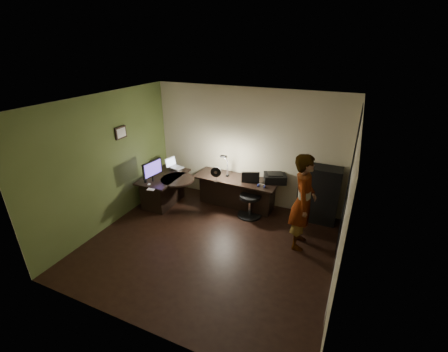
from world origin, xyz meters
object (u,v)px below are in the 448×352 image
at_px(desk_right, 236,192).
at_px(person, 303,202).
at_px(cabinet, 318,194).
at_px(monitor, 152,174).
at_px(desk_left, 165,190).
at_px(office_chair, 250,196).

xyz_separation_m(desk_right, person, (1.65, -0.86, 0.56)).
bearing_deg(cabinet, desk_right, -174.89).
relative_size(cabinet, monitor, 2.22).
relative_size(desk_left, office_chair, 1.29).
relative_size(desk_right, office_chair, 1.99).
relative_size(monitor, office_chair, 0.58).
relative_size(office_chair, person, 0.52).
xyz_separation_m(cabinet, office_chair, (-1.37, -0.44, -0.14)).
height_order(monitor, person, person).
xyz_separation_m(cabinet, person, (-0.17, -1.03, 0.30)).
distance_m(cabinet, monitor, 3.63).
bearing_deg(person, desk_left, 79.28).
height_order(monitor, office_chair, monitor).
bearing_deg(desk_left, cabinet, 11.58).
bearing_deg(cabinet, office_chair, -162.46).
height_order(desk_left, desk_right, desk_right).
xyz_separation_m(desk_left, desk_right, (1.59, 0.56, 0.00)).
distance_m(monitor, person, 3.29).
height_order(cabinet, monitor, cabinet).
xyz_separation_m(monitor, office_chair, (2.09, 0.62, -0.40)).
distance_m(desk_left, office_chair, 2.06).
relative_size(desk_left, cabinet, 1.01).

